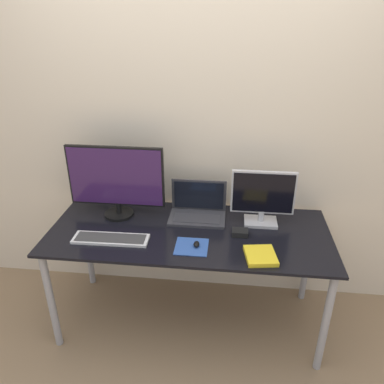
# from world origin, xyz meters

# --- Properties ---
(ground_plane) EXTENTS (12.00, 12.00, 0.00)m
(ground_plane) POSITION_xyz_m (0.00, 0.00, 0.00)
(ground_plane) COLOR #8C7051
(wall_back) EXTENTS (7.00, 0.05, 2.50)m
(wall_back) POSITION_xyz_m (0.00, 0.80, 1.25)
(wall_back) COLOR beige
(wall_back) RESTS_ON ground_plane
(desk) EXTENTS (1.76, 0.73, 0.73)m
(desk) POSITION_xyz_m (0.00, 0.37, 0.65)
(desk) COLOR black
(desk) RESTS_ON ground_plane
(monitor_left) EXTENTS (0.63, 0.19, 0.49)m
(monitor_left) POSITION_xyz_m (-0.49, 0.51, 0.99)
(monitor_left) COLOR black
(monitor_left) RESTS_ON desk
(monitor_right) EXTENTS (0.40, 0.15, 0.36)m
(monitor_right) POSITION_xyz_m (0.45, 0.51, 0.92)
(monitor_right) COLOR #B2B2B7
(monitor_right) RESTS_ON desk
(laptop) EXTENTS (0.37, 0.23, 0.23)m
(laptop) POSITION_xyz_m (0.04, 0.56, 0.79)
(laptop) COLOR #333338
(laptop) RESTS_ON desk
(keyboard) EXTENTS (0.46, 0.14, 0.02)m
(keyboard) POSITION_xyz_m (-0.46, 0.21, 0.74)
(keyboard) COLOR silver
(keyboard) RESTS_ON desk
(mousepad) EXTENTS (0.19, 0.18, 0.00)m
(mousepad) POSITION_xyz_m (0.04, 0.19, 0.74)
(mousepad) COLOR #2D519E
(mousepad) RESTS_ON desk
(mouse) EXTENTS (0.03, 0.06, 0.03)m
(mouse) POSITION_xyz_m (0.06, 0.19, 0.75)
(mouse) COLOR black
(mouse) RESTS_ON mousepad
(book) EXTENTS (0.19, 0.21, 0.03)m
(book) POSITION_xyz_m (0.43, 0.13, 0.75)
(book) COLOR yellow
(book) RESTS_ON desk
(power_brick) EXTENTS (0.10, 0.08, 0.03)m
(power_brick) POSITION_xyz_m (0.32, 0.35, 0.75)
(power_brick) COLOR black
(power_brick) RESTS_ON desk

